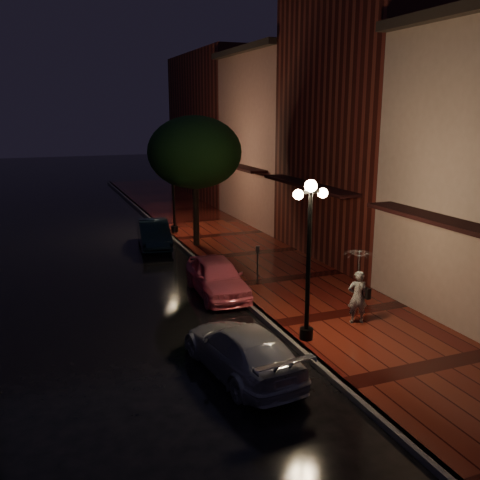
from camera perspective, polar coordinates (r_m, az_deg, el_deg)
name	(u,v)px	position (r m, az deg, el deg)	size (l,w,h in m)	color
ground	(230,289)	(18.94, -1.10, -5.28)	(120.00, 120.00, 0.00)	black
sidewalk	(287,280)	(19.77, 5.04, -4.28)	(4.50, 60.00, 0.15)	#46100C
curb	(230,287)	(18.92, -1.10, -5.06)	(0.25, 60.00, 0.15)	#595451
storefront_mid	(373,127)	(22.98, 13.95, 11.67)	(5.00, 8.00, 11.00)	#511914
storefront_far	(286,141)	(29.92, 4.90, 10.48)	(5.00, 8.00, 9.00)	#8C5951
storefront_extra	(224,127)	(39.12, -1.70, 12.00)	(5.00, 12.00, 10.00)	#511914
streetlamp_near	(309,251)	(13.96, 7.35, -1.18)	(0.96, 0.36, 4.31)	black
streetlamp_far	(173,184)	(26.86, -7.13, 5.98)	(0.96, 0.36, 4.31)	black
street_tree	(195,155)	(23.87, -4.82, 9.06)	(4.16, 4.16, 5.80)	black
pink_car	(217,277)	(18.20, -2.47, -3.93)	(1.53, 3.81, 1.30)	#ED6176
navy_car	(154,234)	(24.85, -9.17, 0.65)	(1.32, 3.78, 1.25)	black
silver_car	(242,350)	(13.00, 0.20, -11.64)	(1.67, 4.10, 1.19)	#ABAAB2
woman_with_umbrella	(359,275)	(15.60, 12.55, -3.64)	(0.91, 0.93, 2.19)	silver
parking_meter	(258,261)	(18.87, 1.89, -2.23)	(0.14, 0.12, 1.37)	black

